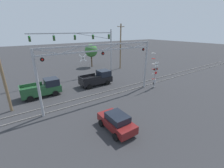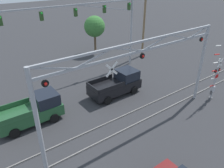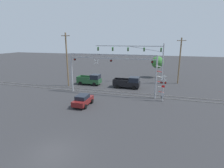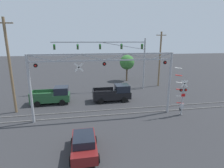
{
  "view_description": "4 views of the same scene",
  "coord_description": "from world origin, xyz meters",
  "px_view_note": "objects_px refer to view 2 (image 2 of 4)",
  "views": [
    {
      "loc": [
        -9.08,
        1.67,
        8.48
      ],
      "look_at": [
        1.44,
        17.03,
        1.66
      ],
      "focal_mm": 24.0,
      "sensor_mm": 36.0,
      "label": 1
    },
    {
      "loc": [
        -9.68,
        7.11,
        10.79
      ],
      "look_at": [
        -1.21,
        18.54,
        3.41
      ],
      "focal_mm": 35.0,
      "sensor_mm": 36.0,
      "label": 2
    },
    {
      "loc": [
        8.26,
        -10.69,
        9.1
      ],
      "look_at": [
        0.19,
        16.72,
        1.91
      ],
      "focal_mm": 28.0,
      "sensor_mm": 36.0,
      "label": 3
    },
    {
      "loc": [
        -2.36,
        -0.74,
        8.17
      ],
      "look_at": [
        1.17,
        18.98,
        3.14
      ],
      "focal_mm": 28.0,
      "sensor_mm": 36.0,
      "label": 4
    }
  ],
  "objects_px": {
    "pickup_truck_lead": "(117,84)",
    "crossing_signal_mast": "(215,80)",
    "traffic_signal_span": "(103,19)",
    "utility_pole_right": "(144,20)",
    "crossing_gantry": "(141,70)",
    "pickup_truck_following": "(33,110)",
    "background_tree_beyond_span": "(95,27)"
  },
  "relations": [
    {
      "from": "crossing_gantry",
      "to": "traffic_signal_span",
      "type": "relative_size",
      "value": 1.0
    },
    {
      "from": "pickup_truck_lead",
      "to": "utility_pole_right",
      "type": "relative_size",
      "value": 0.53
    },
    {
      "from": "background_tree_beyond_span",
      "to": "pickup_truck_lead",
      "type": "bearing_deg",
      "value": -112.92
    },
    {
      "from": "utility_pole_right",
      "to": "crossing_gantry",
      "type": "bearing_deg",
      "value": -134.76
    },
    {
      "from": "background_tree_beyond_span",
      "to": "pickup_truck_following",
      "type": "bearing_deg",
      "value": -139.04
    },
    {
      "from": "traffic_signal_span",
      "to": "pickup_truck_following",
      "type": "relative_size",
      "value": 3.04
    },
    {
      "from": "crossing_gantry",
      "to": "background_tree_beyond_span",
      "type": "bearing_deg",
      "value": 67.63
    },
    {
      "from": "crossing_signal_mast",
      "to": "pickup_truck_following",
      "type": "bearing_deg",
      "value": 156.1
    },
    {
      "from": "utility_pole_right",
      "to": "background_tree_beyond_span",
      "type": "height_order",
      "value": "utility_pole_right"
    },
    {
      "from": "crossing_signal_mast",
      "to": "background_tree_beyond_span",
      "type": "bearing_deg",
      "value": 94.89
    },
    {
      "from": "pickup_truck_following",
      "to": "utility_pole_right",
      "type": "xyz_separation_m",
      "value": [
        17.67,
        6.18,
        3.91
      ]
    },
    {
      "from": "crossing_gantry",
      "to": "pickup_truck_lead",
      "type": "height_order",
      "value": "crossing_gantry"
    },
    {
      "from": "crossing_signal_mast",
      "to": "traffic_signal_span",
      "type": "xyz_separation_m",
      "value": [
        -4.43,
        11.35,
        4.12
      ]
    },
    {
      "from": "crossing_signal_mast",
      "to": "traffic_signal_span",
      "type": "height_order",
      "value": "traffic_signal_span"
    },
    {
      "from": "traffic_signal_span",
      "to": "pickup_truck_following",
      "type": "bearing_deg",
      "value": -154.19
    },
    {
      "from": "crossing_signal_mast",
      "to": "utility_pole_right",
      "type": "distance_m",
      "value": 13.33
    },
    {
      "from": "crossing_gantry",
      "to": "traffic_signal_span",
      "type": "distance_m",
      "value": 11.18
    },
    {
      "from": "utility_pole_right",
      "to": "background_tree_beyond_span",
      "type": "bearing_deg",
      "value": 132.0
    },
    {
      "from": "pickup_truck_lead",
      "to": "pickup_truck_following",
      "type": "bearing_deg",
      "value": 177.39
    },
    {
      "from": "pickup_truck_lead",
      "to": "background_tree_beyond_span",
      "type": "distance_m",
      "value": 12.99
    },
    {
      "from": "crossing_gantry",
      "to": "background_tree_beyond_span",
      "type": "distance_m",
      "value": 18.17
    },
    {
      "from": "crossing_gantry",
      "to": "crossing_signal_mast",
      "type": "height_order",
      "value": "crossing_gantry"
    },
    {
      "from": "crossing_gantry",
      "to": "utility_pole_right",
      "type": "height_order",
      "value": "utility_pole_right"
    },
    {
      "from": "crossing_gantry",
      "to": "pickup_truck_lead",
      "type": "distance_m",
      "value": 6.64
    },
    {
      "from": "pickup_truck_lead",
      "to": "background_tree_beyond_span",
      "type": "bearing_deg",
      "value": 67.08
    },
    {
      "from": "pickup_truck_lead",
      "to": "crossing_signal_mast",
      "type": "bearing_deg",
      "value": -43.27
    },
    {
      "from": "traffic_signal_span",
      "to": "pickup_truck_lead",
      "type": "bearing_deg",
      "value": -111.08
    },
    {
      "from": "traffic_signal_span",
      "to": "pickup_truck_following",
      "type": "distance_m",
      "value": 12.35
    },
    {
      "from": "pickup_truck_following",
      "to": "background_tree_beyond_span",
      "type": "relative_size",
      "value": 0.93
    },
    {
      "from": "pickup_truck_lead",
      "to": "utility_pole_right",
      "type": "height_order",
      "value": "utility_pole_right"
    },
    {
      "from": "traffic_signal_span",
      "to": "crossing_gantry",
      "type": "bearing_deg",
      "value": -111.09
    },
    {
      "from": "pickup_truck_following",
      "to": "utility_pole_right",
      "type": "relative_size",
      "value": 0.51
    }
  ]
}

